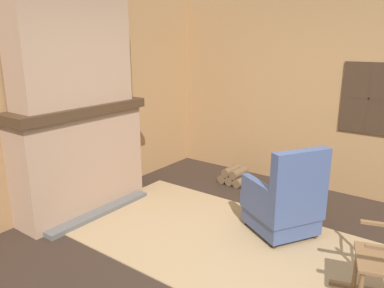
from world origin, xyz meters
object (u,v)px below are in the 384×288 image
Objects in this scene: armchair at (284,203)px; firewood_stack at (235,176)px; oil_lamp_vase at (39,101)px; storage_case at (80,98)px.

armchair is 2.45× the size of firewood_stack.
oil_lamp_vase is (-2.33, -1.31, 1.05)m from armchair.
armchair is 3.91× the size of oil_lamp_vase.
storage_case is at bearing -122.56° from firewood_stack.
firewood_stack is 1.94× the size of storage_case.
firewood_stack is 2.47m from storage_case.
storage_case reaches higher than armchair.
storage_case is (-1.14, -1.78, 1.28)m from firewood_stack.
oil_lamp_vase reaches higher than firewood_stack.
storage_case reaches higher than firewood_stack.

